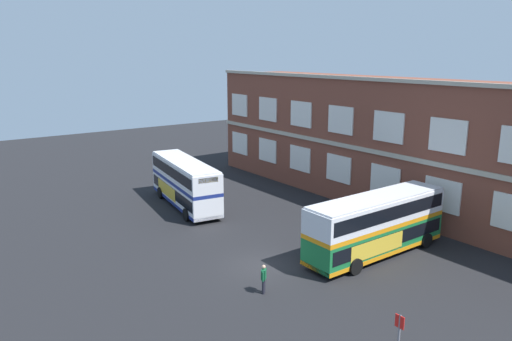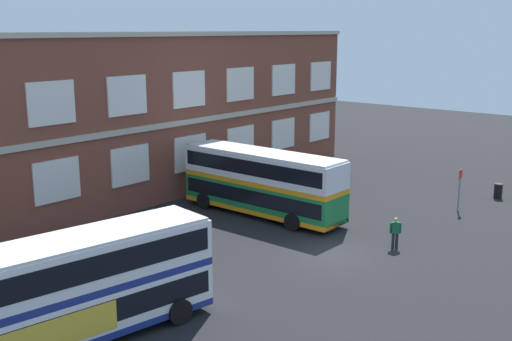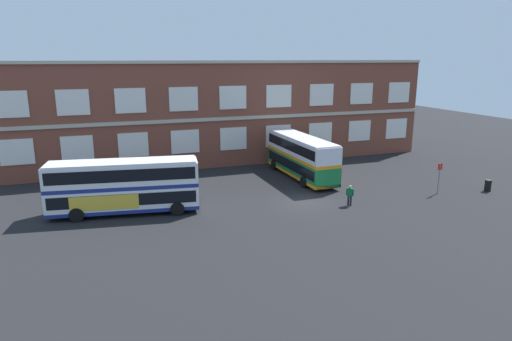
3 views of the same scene
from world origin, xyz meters
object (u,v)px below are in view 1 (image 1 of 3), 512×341
at_px(waiting_passenger, 264,278).
at_px(bus_stand_flag, 399,339).
at_px(double_decker_middle, 376,224).
at_px(double_decker_near, 185,182).

bearing_deg(waiting_passenger, bus_stand_flag, 1.45).
relative_size(waiting_passenger, bus_stand_flag, 0.63).
xyz_separation_m(double_decker_middle, waiting_passenger, (-0.10, -9.23, -1.22)).
xyz_separation_m(waiting_passenger, bus_stand_flag, (8.96, 0.23, 0.70)).
distance_m(double_decker_middle, bus_stand_flag, 12.64).
relative_size(double_decker_middle, waiting_passenger, 6.48).
bearing_deg(bus_stand_flag, double_decker_near, 171.30).
distance_m(waiting_passenger, bus_stand_flag, 8.99).
relative_size(double_decker_near, double_decker_middle, 1.02).
relative_size(double_decker_near, bus_stand_flag, 4.17).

